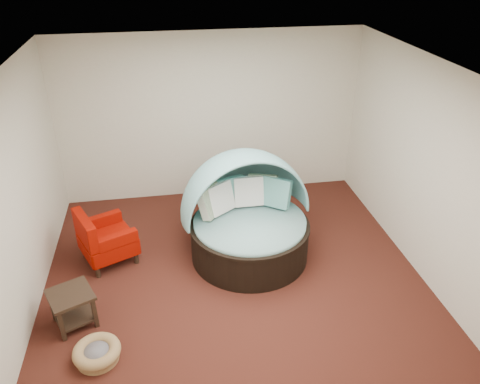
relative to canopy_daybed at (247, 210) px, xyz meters
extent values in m
plane|color=#401A12|center=(-0.27, -0.60, -0.71)|extent=(5.00, 5.00, 0.00)
plane|color=beige|center=(-0.27, 1.90, 0.69)|extent=(5.00, 0.00, 5.00)
plane|color=beige|center=(-0.27, -3.10, 0.69)|extent=(5.00, 0.00, 5.00)
plane|color=beige|center=(-2.77, -0.60, 0.69)|extent=(0.00, 5.00, 5.00)
plane|color=beige|center=(2.23, -0.60, 0.69)|extent=(0.00, 5.00, 5.00)
plane|color=white|center=(-0.27, -0.60, 2.09)|extent=(5.00, 5.00, 0.00)
cylinder|color=black|center=(0.02, -0.10, -0.46)|extent=(1.89, 1.89, 0.50)
cylinder|color=black|center=(0.02, -0.10, -0.19)|extent=(1.91, 1.91, 0.05)
cylinder|color=#86BDB5|center=(0.02, -0.10, -0.15)|extent=(1.79, 1.79, 0.11)
cube|color=#34623E|center=(-0.50, 0.11, 0.12)|extent=(0.44, 0.48, 0.44)
cube|color=silver|center=(-0.36, 0.17, 0.12)|extent=(0.48, 0.44, 0.44)
cube|color=#5EA39D|center=(-0.17, 0.32, 0.12)|extent=(0.48, 0.36, 0.44)
cube|color=silver|center=(0.07, 0.30, 0.12)|extent=(0.42, 0.24, 0.44)
cube|color=#34623E|center=(0.28, 0.34, 0.12)|extent=(0.48, 0.36, 0.44)
cube|color=#5EA39D|center=(0.45, 0.20, 0.12)|extent=(0.48, 0.44, 0.44)
cylinder|color=olive|center=(-1.97, -1.67, -0.68)|extent=(0.49, 0.49, 0.05)
torus|color=olive|center=(-1.97, -1.67, -0.60)|extent=(0.55, 0.55, 0.13)
cylinder|color=slate|center=(-1.97, -1.67, -0.61)|extent=(0.33, 0.33, 0.08)
cylinder|color=black|center=(-2.09, -0.23, -0.63)|extent=(0.09, 0.09, 0.17)
cylinder|color=black|center=(-2.32, 0.28, -0.63)|extent=(0.09, 0.09, 0.17)
cylinder|color=black|center=(-1.58, 0.00, -0.63)|extent=(0.09, 0.09, 0.17)
cylinder|color=black|center=(-1.81, 0.50, -0.63)|extent=(0.09, 0.09, 0.17)
cube|color=#811000|center=(-1.95, 0.14, -0.42)|extent=(0.91, 0.91, 0.24)
cube|color=#811000|center=(-2.20, 0.02, -0.10)|extent=(0.40, 0.68, 0.41)
cube|color=#811000|center=(-1.79, -0.11, -0.22)|extent=(0.55, 0.33, 0.17)
cube|color=#811000|center=(-2.03, 0.43, -0.22)|extent=(0.55, 0.33, 0.17)
cube|color=black|center=(-2.27, -1.07, -0.27)|extent=(0.63, 0.63, 0.04)
cube|color=black|center=(-2.27, -1.07, -0.60)|extent=(0.55, 0.55, 0.03)
cube|color=black|center=(-2.37, -1.32, -0.50)|extent=(0.06, 0.06, 0.42)
cube|color=black|center=(-2.53, -0.97, -0.50)|extent=(0.06, 0.06, 0.42)
cube|color=black|center=(-2.02, -1.16, -0.50)|extent=(0.06, 0.06, 0.42)
cube|color=black|center=(-2.18, -0.81, -0.50)|extent=(0.06, 0.06, 0.42)
camera|label=1|loc=(-1.04, -5.46, 3.38)|focal=35.00mm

